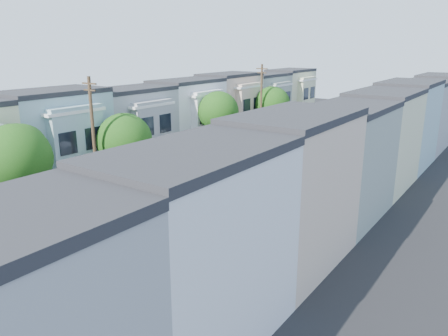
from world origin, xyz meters
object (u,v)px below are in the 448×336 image
at_px(parked_left_d, 198,166).
at_px(parked_right_d, 347,150).
at_px(tree_b, 16,159).
at_px(parked_right_b, 146,259).
at_px(utility_pole_near, 94,141).
at_px(lead_sedan, 248,181).
at_px(utility_pole_far, 261,105).
at_px(parked_right_c, 310,171).
at_px(fedex_truck, 191,194).
at_px(parked_left_c, 104,200).
at_px(tree_c, 124,141).
at_px(tree_e, 271,105).
at_px(parked_left_b, 0,236).
at_px(parked_right_a, 67,301).
at_px(tree_far_r, 371,122).
at_px(tree_d, 218,112).

height_order(parked_left_d, parked_right_d, parked_right_d).
bearing_deg(tree_b, parked_right_b, 3.65).
distance_m(utility_pole_near, lead_sedan, 13.72).
bearing_deg(utility_pole_far, parked_right_d, 3.56).
bearing_deg(parked_right_c, fedex_truck, -101.71).
distance_m(utility_pole_far, parked_right_b, 33.99).
bearing_deg(parked_left_c, parked_right_d, 69.96).
xyz_separation_m(tree_c, tree_e, (-0.00, 25.62, 0.31)).
relative_size(tree_e, parked_left_c, 1.49).
relative_size(lead_sedan, parked_left_b, 0.89).
distance_m(parked_right_a, parked_right_c, 27.59).
distance_m(tree_e, parked_left_c, 29.63).
xyz_separation_m(tree_far_r, parked_right_a, (-1.99, -39.46, -3.27)).
distance_m(tree_c, parked_right_d, 26.42).
xyz_separation_m(tree_e, parked_right_b, (11.20, -34.48, -4.20)).
distance_m(fedex_truck, lead_sedan, 7.86).
bearing_deg(parked_left_c, tree_e, 92.44).
distance_m(parked_left_d, parked_right_a, 24.46).
bearing_deg(parked_right_c, tree_d, -179.03).
bearing_deg(utility_pole_far, tree_far_r, 10.40).
height_order(tree_far_r, fedex_truck, tree_far_r).
xyz_separation_m(tree_b, utility_pole_far, (0.00, 32.50, 0.07)).
xyz_separation_m(tree_e, utility_pole_far, (0.00, -2.70, 0.25)).
distance_m(fedex_truck, parked_right_d, 24.58).
xyz_separation_m(tree_b, parked_right_a, (11.20, -4.54, -4.38)).
bearing_deg(tree_e, parked_left_b, -87.87).
relative_size(tree_c, parked_left_b, 1.40).
bearing_deg(tree_b, tree_c, 90.00).
xyz_separation_m(tree_d, fedex_truck, (7.86, -14.30, -3.79)).
bearing_deg(parked_left_c, parked_left_d, 89.70).
bearing_deg(lead_sedan, parked_left_b, -102.87).
bearing_deg(tree_e, utility_pole_near, -90.00).
distance_m(lead_sedan, parked_right_a, 21.44).
height_order(tree_b, utility_pole_near, utility_pole_near).
xyz_separation_m(tree_d, tree_e, (0.00, 12.03, -0.50)).
bearing_deg(fedex_truck, lead_sedan, 83.65).
relative_size(tree_d, utility_pole_near, 0.77).
height_order(tree_b, tree_far_r, tree_b).
bearing_deg(parked_left_c, parked_right_b, -28.17).
xyz_separation_m(fedex_truck, lead_sedan, (0.17, 7.80, -1.00)).
bearing_deg(tree_far_r, utility_pole_near, -114.90).
distance_m(tree_far_r, parked_left_c, 31.50).
relative_size(parked_left_d, parked_right_c, 1.05).
height_order(tree_c, tree_far_r, tree_c).
distance_m(utility_pole_near, parked_right_c, 20.49).
height_order(tree_d, fedex_truck, tree_d).
relative_size(utility_pole_near, parked_left_b, 2.02).
height_order(tree_d, parked_right_a, tree_d).
bearing_deg(tree_e, parked_left_d, -85.38).
xyz_separation_m(parked_left_d, parked_right_b, (9.80, -17.15, 0.03)).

